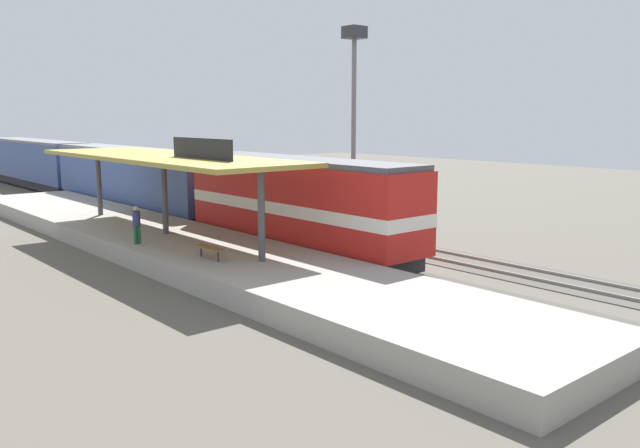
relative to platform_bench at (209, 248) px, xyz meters
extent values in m
plane|color=#5B564C|center=(8.00, 6.36, -1.34)|extent=(120.00, 120.00, 0.00)
cube|color=#4E4941|center=(6.00, 6.36, -1.32)|extent=(3.20, 110.00, 0.04)
cube|color=gray|center=(5.28, 6.36, -1.26)|extent=(0.10, 110.00, 0.16)
cube|color=gray|center=(6.72, 6.36, -1.26)|extent=(0.10, 110.00, 0.16)
cube|color=#4E4941|center=(10.60, 6.36, -1.32)|extent=(3.20, 110.00, 0.04)
cube|color=gray|center=(9.88, 6.36, -1.26)|extent=(0.10, 110.00, 0.16)
cube|color=gray|center=(11.32, 6.36, -1.26)|extent=(0.10, 110.00, 0.16)
cube|color=#9E998E|center=(1.40, 6.36, -0.89)|extent=(6.00, 44.00, 0.90)
cylinder|color=#47474C|center=(1.40, -1.64, 1.36)|extent=(0.28, 0.28, 3.60)
cylinder|color=#47474C|center=(1.40, 6.36, 1.36)|extent=(0.28, 0.28, 3.60)
cylinder|color=#47474C|center=(1.40, 14.36, 1.36)|extent=(0.28, 0.28, 3.60)
cube|color=#A38E3D|center=(1.40, 6.36, 3.26)|extent=(5.20, 18.00, 0.20)
cube|color=black|center=(1.40, 2.76, 3.81)|extent=(0.12, 4.80, 0.90)
cylinder|color=#333338|center=(0.00, -0.65, -0.23)|extent=(0.07, 0.07, 0.42)
cylinder|color=#333338|center=(0.00, 0.65, -0.23)|extent=(0.07, 0.07, 0.42)
cube|color=brown|center=(0.00, 0.00, 0.02)|extent=(0.44, 1.70, 0.08)
cube|color=#28282D|center=(6.00, 1.81, -0.83)|extent=(2.60, 13.60, 0.70)
cube|color=red|center=(6.00, 1.81, 1.27)|extent=(2.90, 14.40, 3.50)
cube|color=#4C4C51|center=(6.00, 1.81, 3.14)|extent=(2.78, 14.11, 0.24)
cube|color=silver|center=(6.00, 1.81, 1.00)|extent=(2.93, 14.43, 0.56)
cube|color=#28282D|center=(6.00, 19.81, -0.83)|extent=(2.60, 19.20, 0.70)
cube|color=#384C84|center=(6.00, 19.81, 1.17)|extent=(2.90, 20.00, 3.30)
cube|color=slate|center=(6.00, 19.81, 2.94)|extent=(2.78, 19.60, 0.24)
cube|color=#28282D|center=(6.00, 40.61, -0.83)|extent=(2.60, 19.20, 0.70)
cube|color=#384C84|center=(6.00, 40.61, 1.17)|extent=(2.90, 20.00, 3.30)
cube|color=slate|center=(6.00, 40.61, 2.94)|extent=(2.78, 19.60, 0.24)
cylinder|color=slate|center=(13.80, 6.23, 4.16)|extent=(0.28, 0.28, 11.00)
cube|color=#333338|center=(13.80, 6.23, 10.01)|extent=(1.10, 1.10, 0.70)
cylinder|color=#23603D|center=(-0.89, 4.83, -0.02)|extent=(0.16, 0.16, 0.84)
cylinder|color=#23603D|center=(-0.71, 4.83, -0.02)|extent=(0.16, 0.16, 0.84)
cylinder|color=navy|center=(-0.80, 4.83, 0.72)|extent=(0.34, 0.34, 0.64)
sphere|color=tan|center=(-0.80, 4.83, 1.15)|extent=(0.23, 0.23, 0.23)
camera|label=1|loc=(-13.17, -22.14, 5.19)|focal=36.52mm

